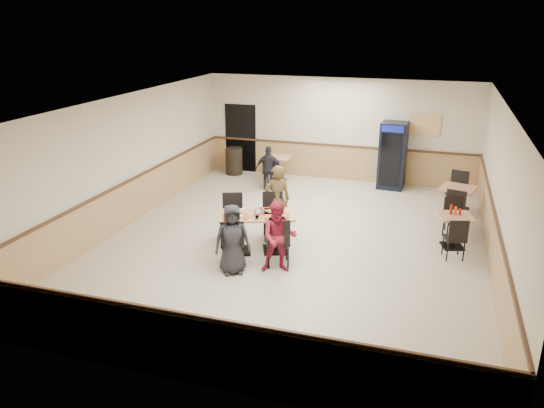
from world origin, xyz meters
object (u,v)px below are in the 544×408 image
(diner_woman_right, at_px, (279,237))
(pepsi_cooler, at_px, (393,155))
(diner_man_opposite, at_px, (277,200))
(side_table_near, at_px, (454,226))
(diner_woman_left, at_px, (232,239))
(lone_diner, at_px, (269,168))
(trash_bin, at_px, (234,161))
(back_table, at_px, (278,165))
(main_table, at_px, (257,227))
(side_table_far, at_px, (457,198))

(diner_woman_right, distance_m, pepsi_cooler, 6.24)
(diner_man_opposite, distance_m, side_table_near, 3.80)
(diner_woman_left, height_order, lone_diner, diner_woman_left)
(diner_man_opposite, distance_m, lone_diner, 3.24)
(lone_diner, distance_m, pepsi_cooler, 3.51)
(pepsi_cooler, bearing_deg, diner_man_opposite, -112.45)
(trash_bin, bearing_deg, back_table, -12.93)
(main_table, xyz_separation_m, side_table_far, (3.95, 3.19, -0.01))
(side_table_far, bearing_deg, diner_man_opposite, -150.84)
(diner_woman_right, distance_m, trash_bin, 6.84)
(main_table, height_order, lone_diner, lone_diner)
(back_table, bearing_deg, diner_woman_right, -72.87)
(trash_bin, bearing_deg, diner_woman_right, -61.45)
(trash_bin, bearing_deg, pepsi_cooler, 0.51)
(lone_diner, height_order, side_table_far, lone_diner)
(diner_woman_right, xyz_separation_m, back_table, (-1.74, 5.65, -0.20))
(main_table, distance_m, diner_woman_left, 1.06)
(diner_woman_left, distance_m, side_table_far, 5.88)
(back_table, xyz_separation_m, trash_bin, (-1.52, 0.35, -0.09))
(diner_woman_right, relative_size, side_table_far, 1.52)
(diner_woman_left, bearing_deg, side_table_far, 18.68)
(main_table, relative_size, side_table_near, 2.07)
(main_table, bearing_deg, side_table_far, 17.52)
(main_table, relative_size, diner_woman_left, 1.25)
(back_table, distance_m, pepsi_cooler, 3.31)
(back_table, xyz_separation_m, pepsi_cooler, (3.26, 0.39, 0.44))
(diner_man_opposite, bearing_deg, trash_bin, -85.05)
(main_table, relative_size, lone_diner, 1.36)
(side_table_far, bearing_deg, side_table_near, -92.17)
(diner_woman_right, xyz_separation_m, side_table_far, (3.26, 3.91, -0.17))
(side_table_near, height_order, pepsi_cooler, pepsi_cooler)
(diner_man_opposite, height_order, pepsi_cooler, pepsi_cooler)
(lone_diner, xyz_separation_m, side_table_near, (4.93, -2.60, -0.15))
(diner_man_opposite, xyz_separation_m, lone_diner, (-1.17, 3.02, -0.17))
(diner_man_opposite, bearing_deg, diner_woman_left, 55.92)
(lone_diner, xyz_separation_m, trash_bin, (-1.52, 1.21, -0.22))
(diner_woman_left, xyz_separation_m, diner_woman_right, (0.82, 0.32, 0.02))
(side_table_near, distance_m, pepsi_cooler, 4.23)
(diner_woman_left, xyz_separation_m, side_table_near, (4.01, 2.51, -0.21))
(diner_man_opposite, height_order, side_table_far, diner_man_opposite)
(pepsi_cooler, bearing_deg, trash_bin, -175.82)
(side_table_near, xyz_separation_m, trash_bin, (-6.46, 3.81, -0.07))
(diner_woman_right, xyz_separation_m, side_table_near, (3.19, 2.19, -0.23))
(diner_woman_left, height_order, back_table, diner_woman_left)
(side_table_near, distance_m, trash_bin, 7.50)
(diner_woman_right, distance_m, side_table_near, 3.88)
(diner_woman_right, relative_size, back_table, 1.86)
(main_table, height_order, side_table_near, main_table)
(side_table_near, xyz_separation_m, pepsi_cooler, (-1.67, 3.86, 0.47))
(diner_woman_right, bearing_deg, side_table_far, 32.25)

